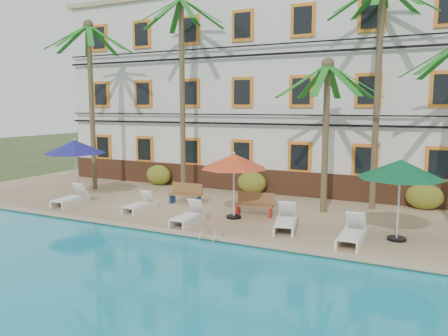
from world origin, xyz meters
The scene contains 23 objects.
ground centered at (0.00, 0.00, 0.00)m, with size 100.00×100.00×0.00m, color #384C23.
pool_deck centered at (0.00, 5.00, 0.12)m, with size 30.00×12.00×0.25m, color tan.
swimming_pool centered at (0.00, -7.00, 0.10)m, with size 26.00×12.00×0.20m, color teal.
pool_coping centered at (0.00, -0.90, 0.28)m, with size 30.00×0.35×0.06m, color tan.
hotel_building centered at (0.00, 9.98, 5.37)m, with size 25.40×6.44×10.22m.
palm_a centered at (-8.68, 4.12, 5.72)m, with size 4.29×4.29×8.60m.
palm_b centered at (-3.99, 5.32, 6.31)m, with size 4.29×4.29×9.64m.
palm_c centered at (3.29, 4.32, 4.32)m, with size 4.29×4.29×6.20m.
palm_d centered at (5.02, 5.78, 6.19)m, with size 4.29×4.29×9.43m.
shrub_left centered at (-6.35, 6.60, 0.80)m, with size 1.50×0.90×1.10m, color #295317.
shrub_mid centered at (-0.80, 6.60, 0.80)m, with size 1.50×0.90×1.10m, color #295317.
shrub_right centered at (7.01, 6.60, 0.80)m, with size 1.50×0.90×1.10m, color #295317.
umbrella_blue centered at (-7.83, 1.97, 2.66)m, with size 2.83×2.83×2.82m.
umbrella_red centered at (0.39, 1.81, 2.46)m, with size 2.59×2.59×2.59m.
umbrella_green centered at (6.33, 1.54, 2.56)m, with size 2.71×2.71×2.71m.
lounger_a centered at (-7.01, 0.81, 0.54)m, with size 0.84×1.94×0.89m.
lounger_b centered at (-3.60, 1.21, 0.51)m, with size 0.61×1.67×0.79m.
lounger_c centered at (-0.77, 0.36, 0.52)m, with size 0.64×1.78×0.84m.
lounger_d centered at (2.69, 1.19, 0.54)m, with size 1.08×2.01×0.90m.
lounger_e centered at (5.08, 0.60, 0.55)m, with size 0.69×1.93×0.91m.
bench_left centered at (-2.55, 3.14, 0.72)m, with size 1.52×0.53×0.93m.
bench_right centered at (0.99, 2.49, 0.72)m, with size 1.55×0.67×0.93m.
pool_ladder centered at (0.87, -1.00, 0.25)m, with size 0.54×0.74×0.74m.
Camera 1 is at (7.24, -13.23, 4.54)m, focal length 35.00 mm.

